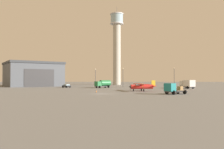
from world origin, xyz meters
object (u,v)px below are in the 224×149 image
Objects in this scene: truck_box_white at (187,84)px; traffic_cone_near_left at (96,91)px; truck_fuel_tanker_green at (103,84)px; light_post_north at (123,76)px; truck_flatbed_teal at (173,89)px; light_post_west at (95,76)px; light_post_east at (174,75)px; airplane_red at (142,86)px; car_black at (66,86)px; control_tower at (117,43)px.

truck_box_white reaches higher than traffic_cone_near_left.
truck_fuel_tanker_green is 11.47m from light_post_north.
truck_flatbed_teal is (-12.73, -30.48, -0.50)m from truck_box_white.
light_post_north is 14.55× the size of traffic_cone_near_left.
truck_box_white is at bearing -30.57° from light_post_west.
light_post_west is at bearing 169.34° from light_post_east.
truck_flatbed_teal is at bearing -66.01° from light_post_west.
airplane_red reaches higher than car_black.
control_tower reaches higher than truck_fuel_tanker_green.
traffic_cone_near_left is at bearing -84.35° from light_post_west.
airplane_red is 26.45m from truck_fuel_tanker_green.
light_post_east is at bearing 3.61° from light_post_north.
truck_flatbed_teal is 0.76× the size of light_post_north.
traffic_cone_near_left is (14.77, -30.97, -0.47)m from car_black.
control_tower is at bearing -113.94° from truck_flatbed_teal.
light_post_north is (12.50, -7.90, -0.08)m from light_post_west.
control_tower is at bearing -94.97° from airplane_red.
traffic_cone_near_left is at bearing -94.40° from control_tower.
control_tower reaches higher than airplane_red.
light_post_east is at bearing 51.73° from traffic_cone_near_left.
airplane_red is at bearing 25.26° from traffic_cone_near_left.
traffic_cone_near_left is at bearing 164.11° from car_black.
control_tower is at bearing 85.60° from traffic_cone_near_left.
car_black is at bearing -170.84° from light_post_east.
car_black is (-33.29, 37.81, -0.50)m from truck_flatbed_teal.
traffic_cone_near_left is (-0.08, -29.23, -1.40)m from truck_fuel_tanker_green.
light_post_west is at bearing -99.32° from truck_flatbed_teal.
light_post_east reaches higher than light_post_west.
light_post_west is at bearing -78.33° from car_black.
airplane_red is at bearing -99.13° from truck_flatbed_teal.
control_tower is at bearing -135.26° from truck_fuel_tanker_green.
car_black is 45.69m from light_post_east.
traffic_cone_near_left is at bearing -53.60° from truck_flatbed_teal.
car_black is at bearing -126.95° from light_post_west.
light_post_east is at bearing -137.78° from truck_flatbed_teal.
light_post_north is at bearing 43.33° from truck_box_white.
truck_box_white is 33.04m from truck_flatbed_teal.
truck_fuel_tanker_green is 16.45m from light_post_west.
car_black is (-46.01, 7.33, -1.00)m from truck_box_white.
traffic_cone_near_left is at bearing -102.38° from light_post_north.
light_post_north is (7.99, 7.59, 3.17)m from truck_fuel_tanker_green.
truck_box_white is at bearing -29.62° from light_post_north.
truck_fuel_tanker_green is at bearing -163.37° from light_post_east.
light_post_east is at bearing -53.84° from control_tower.
truck_fuel_tanker_green is (-31.16, 5.59, -0.07)m from truck_box_white.
traffic_cone_near_left is at bearing -128.27° from light_post_east.
light_post_east reaches higher than truck_flatbed_teal.
light_post_west reaches higher than truck_fuel_tanker_green.
truck_flatbed_teal is at bearing -104.47° from light_post_east.
light_post_north is (-23.17, 13.18, 3.10)m from truck_box_white.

